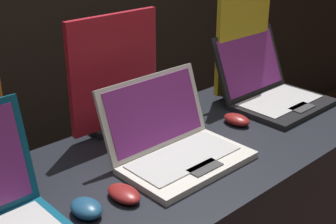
# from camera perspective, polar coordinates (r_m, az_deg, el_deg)

# --- Properties ---
(mouse_front) EXTENTS (0.07, 0.10, 0.04)m
(mouse_front) POSITION_cam_1_polar(r_m,az_deg,el_deg) (1.20, -9.93, -11.47)
(mouse_front) COLOR navy
(mouse_front) RESTS_ON display_counter
(laptop_middle) EXTENTS (0.39, 0.31, 0.24)m
(laptop_middle) POSITION_cam_1_polar(r_m,az_deg,el_deg) (1.42, 0.77, -3.68)
(laptop_middle) COLOR silver
(laptop_middle) RESTS_ON display_counter
(mouse_middle) EXTENTS (0.07, 0.11, 0.03)m
(mouse_middle) POSITION_cam_1_polar(r_m,az_deg,el_deg) (1.25, -5.39, -9.88)
(mouse_middle) COLOR maroon
(mouse_middle) RESTS_ON display_counter
(promo_stand_middle) EXTENTS (0.35, 0.07, 0.40)m
(promo_stand_middle) POSITION_cam_1_polar(r_m,az_deg,el_deg) (1.57, -6.49, 4.24)
(promo_stand_middle) COLOR black
(promo_stand_middle) RESTS_ON display_counter
(laptop_back) EXTENTS (0.37, 0.36, 0.26)m
(laptop_back) POSITION_cam_1_polar(r_m,az_deg,el_deg) (1.88, 12.35, 2.92)
(laptop_back) COLOR black
(laptop_back) RESTS_ON display_counter
(mouse_back) EXTENTS (0.07, 0.10, 0.03)m
(mouse_back) POSITION_cam_1_polar(r_m,az_deg,el_deg) (1.68, 8.37, -0.91)
(mouse_back) COLOR maroon
(mouse_back) RESTS_ON display_counter
(promo_stand_back) EXTENTS (0.30, 0.07, 0.44)m
(promo_stand_back) POSITION_cam_1_polar(r_m,az_deg,el_deg) (1.92, 9.05, 8.27)
(promo_stand_back) COLOR black
(promo_stand_back) RESTS_ON display_counter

